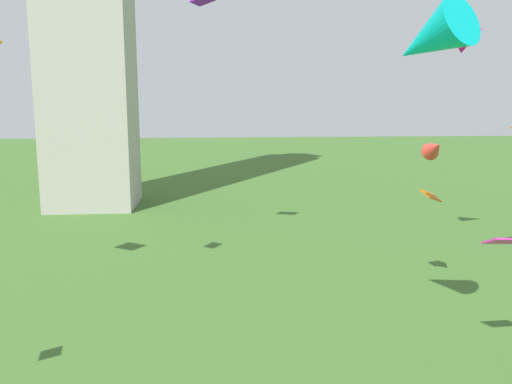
# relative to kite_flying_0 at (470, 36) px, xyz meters

# --- Properties ---
(kite_flying_0) EXTENTS (2.10, 1.82, 1.68)m
(kite_flying_0) POSITION_rel_kite_flying_0_xyz_m (0.00, 0.00, 0.00)
(kite_flying_0) COLOR #C00D79
(kite_flying_1) EXTENTS (2.74, 3.12, 2.34)m
(kite_flying_1) POSITION_rel_kite_flying_0_xyz_m (-6.92, -11.91, -1.43)
(kite_flying_1) COLOR #05C0C6
(kite_flying_3) EXTENTS (0.76, 1.24, 1.06)m
(kite_flying_3) POSITION_rel_kite_flying_0_xyz_m (-4.40, -6.76, -5.15)
(kite_flying_3) COLOR #E43D31
(kite_flying_4) EXTENTS (1.04, 1.03, 0.62)m
(kite_flying_4) POSITION_rel_kite_flying_0_xyz_m (-3.57, -4.68, -7.50)
(kite_flying_4) COLOR #CF5B04
(kite_flying_11) EXTENTS (1.23, 0.85, 0.45)m
(kite_flying_11) POSITION_rel_kite_flying_0_xyz_m (-4.25, -12.17, -7.57)
(kite_flying_11) COLOR #D92FA4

